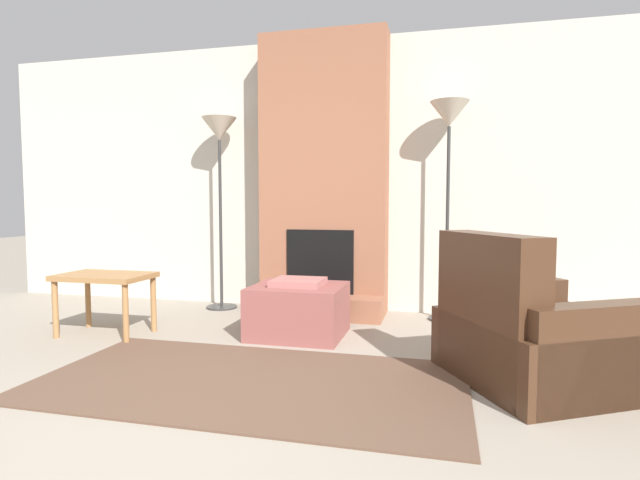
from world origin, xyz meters
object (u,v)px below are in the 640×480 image
object	(u,v)px
ottoman	(299,309)
armchair	(533,338)
side_table	(105,283)
floor_lamp_left	(219,145)
floor_lamp_right	(449,132)

from	to	relation	value
ottoman	armchair	distance (m)	1.73
armchair	side_table	distance (m)	3.09
floor_lamp_left	floor_lamp_right	bearing A→B (deg)	-0.00
ottoman	floor_lamp_right	xyz separation A→B (m)	(1.12, 0.82, 1.44)
armchair	floor_lamp_left	size ratio (longest dim) A/B	0.69
floor_lamp_left	armchair	bearing A→B (deg)	-29.44
floor_lamp_left	floor_lamp_right	world-z (taller)	floor_lamp_right
ottoman	floor_lamp_right	distance (m)	2.00
floor_lamp_left	ottoman	bearing A→B (deg)	-38.34
ottoman	armchair	bearing A→B (deg)	-22.67
armchair	side_table	size ratio (longest dim) A/B	1.86
ottoman	armchair	size ratio (longest dim) A/B	0.55
side_table	armchair	bearing A→B (deg)	-6.11
floor_lamp_left	floor_lamp_right	distance (m)	2.15
armchair	side_table	xyz separation A→B (m)	(-3.07, 0.33, 0.15)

